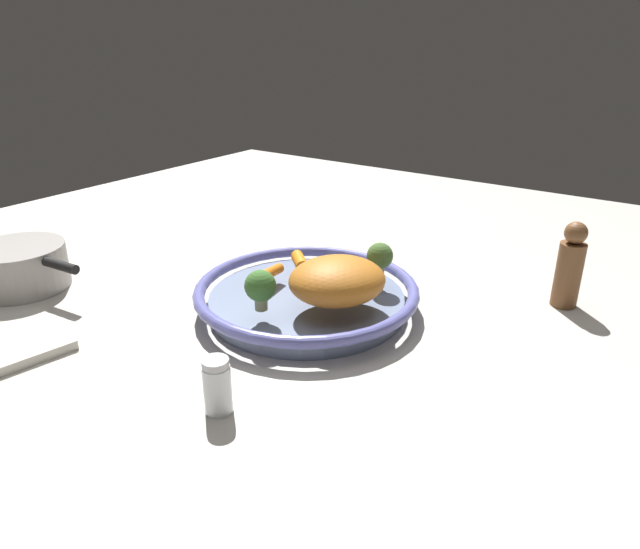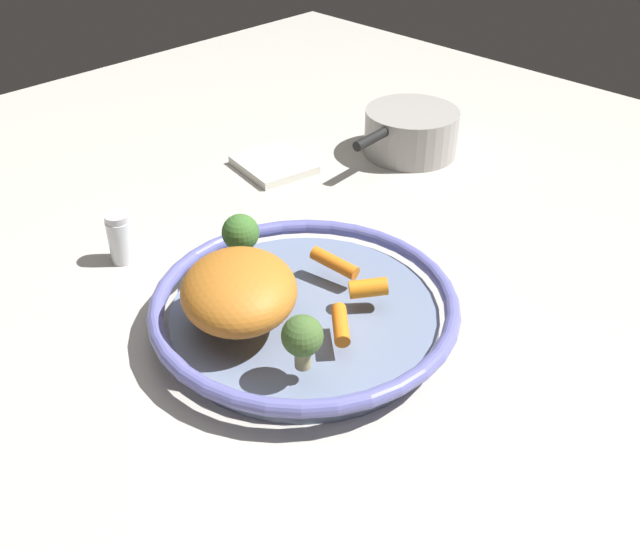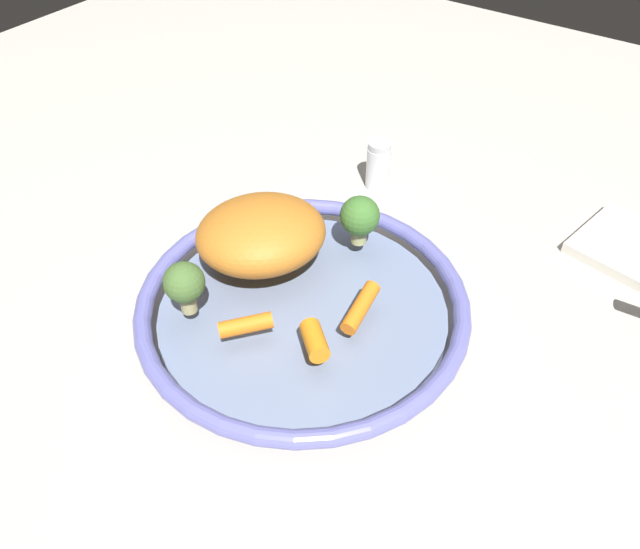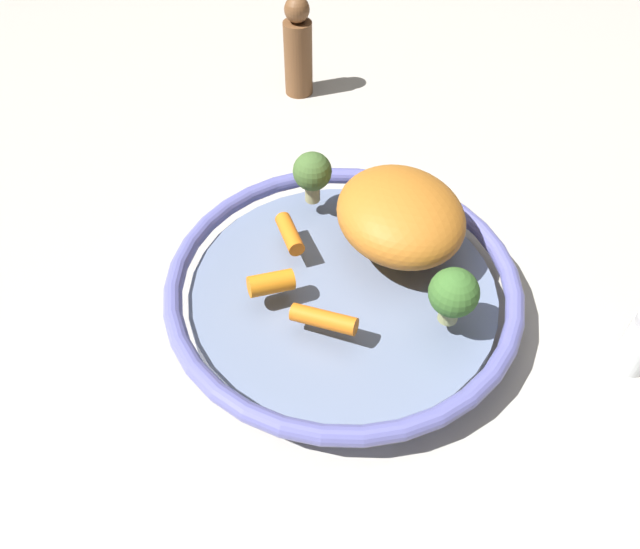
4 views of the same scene
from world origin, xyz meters
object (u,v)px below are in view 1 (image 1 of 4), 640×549
baby_carrot_right (299,261)px  broccoli_floret_small (258,286)px  serving_bowl (307,296)px  baby_carrot_near_rim (340,267)px  pepper_mill (570,267)px  saucepan (20,267)px  dish_towel (21,346)px  salt_shaker (217,386)px  roast_chicken_piece (337,280)px  broccoli_floret_large (380,257)px  baby_carrot_back (270,273)px

baby_carrot_right → broccoli_floret_small: broccoli_floret_small is taller
serving_bowl → baby_carrot_right: 0.08m
baby_carrot_near_rim → baby_carrot_right: bearing=17.5°
pepper_mill → saucepan: pepper_mill is taller
baby_carrot_right → dish_towel: (0.20, 0.38, -0.05)m
baby_carrot_right → serving_bowl: bearing=135.6°
saucepan → salt_shaker: bearing=173.6°
baby_carrot_right → baby_carrot_near_rim: baby_carrot_right is taller
roast_chicken_piece → dish_towel: size_ratio=1.21×
baby_carrot_right → dish_towel: bearing=62.4°
baby_carrot_right → dish_towel: baby_carrot_right is taller
baby_carrot_right → broccoli_floret_large: 0.14m
broccoli_floret_large → dish_towel: bearing=51.2°
salt_shaker → saucepan: saucepan is taller
roast_chicken_piece → broccoli_floret_large: roast_chicken_piece is taller
roast_chicken_piece → baby_carrot_near_rim: 0.11m
roast_chicken_piece → dish_towel: (0.33, 0.31, -0.07)m
baby_carrot_right → pepper_mill: bearing=-152.2°
pepper_mill → baby_carrot_near_rim: bearing=29.8°
serving_bowl → salt_shaker: bearing=104.7°
baby_carrot_near_rim → roast_chicken_piece: bearing=120.5°
serving_bowl → pepper_mill: bearing=-142.7°
roast_chicken_piece → baby_carrot_right: bearing=-31.0°
serving_bowl → saucepan: (0.46, 0.21, 0.01)m
broccoli_floret_small → saucepan: 0.47m
roast_chicken_piece → saucepan: size_ratio=0.62×
salt_shaker → dish_towel: (0.32, 0.06, -0.03)m
baby_carrot_back → broccoli_floret_large: 0.18m
saucepan → dish_towel: bearing=149.8°
roast_chicken_piece → baby_carrot_near_rim: roast_chicken_piece is taller
roast_chicken_piece → baby_carrot_near_rim: bearing=-59.5°
baby_carrot_right → saucepan: 0.48m
serving_bowl → roast_chicken_piece: roast_chicken_piece is taller
serving_bowl → broccoli_floret_large: broccoli_floret_large is taller
broccoli_floret_large → saucepan: 0.62m
broccoli_floret_large → dish_towel: 0.54m
roast_chicken_piece → baby_carrot_right: 0.15m
baby_carrot_right → roast_chicken_piece: bearing=149.0°
baby_carrot_back → broccoli_floret_large: (-0.15, -0.10, 0.03)m
baby_carrot_near_rim → salt_shaker: size_ratio=0.77×
broccoli_floret_large → pepper_mill: 0.30m
roast_chicken_piece → pepper_mill: size_ratio=1.01×
roast_chicken_piece → baby_carrot_right: roast_chicken_piece is taller
broccoli_floret_large → baby_carrot_right: bearing=13.8°
pepper_mill → baby_carrot_back: bearing=34.0°
roast_chicken_piece → saucepan: bearing=19.6°
broccoli_floret_large → broccoli_floret_small: bearing=65.6°
saucepan → baby_carrot_right: bearing=-146.9°
salt_shaker → pepper_mill: pepper_mill is taller
roast_chicken_piece → baby_carrot_back: bearing=-4.5°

